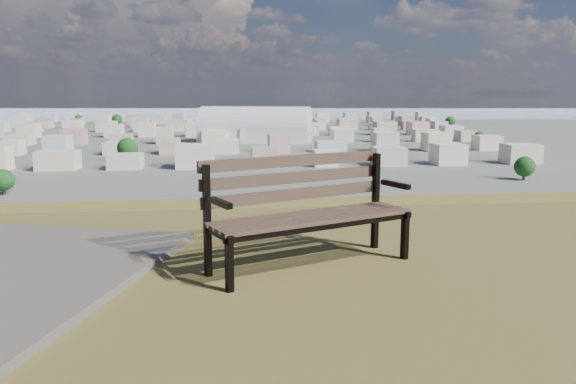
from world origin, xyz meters
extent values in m
cube|color=#49372A|center=(0.65, 1.31, 25.43)|extent=(1.66, 0.80, 0.03)
cube|color=#49372A|center=(0.60, 1.42, 25.43)|extent=(1.66, 0.80, 0.03)
cube|color=#49372A|center=(0.56, 1.53, 25.43)|extent=(1.66, 0.80, 0.03)
cube|color=#49372A|center=(0.51, 1.64, 25.43)|extent=(1.66, 0.80, 0.03)
cube|color=#49372A|center=(0.48, 1.71, 25.59)|extent=(1.64, 0.75, 0.10)
cube|color=#49372A|center=(0.47, 1.73, 25.74)|extent=(1.64, 0.75, 0.10)
cube|color=#49372A|center=(0.46, 1.76, 25.88)|extent=(1.64, 0.75, 0.10)
cube|color=black|center=(-0.12, 0.95, 25.22)|extent=(0.07, 0.07, 0.43)
cube|color=black|center=(-0.29, 1.34, 25.45)|extent=(0.07, 0.07, 0.91)
cube|color=black|center=(-0.20, 1.13, 25.41)|extent=(0.25, 0.47, 0.05)
cube|color=black|center=(-0.18, 1.09, 25.65)|extent=(0.19, 0.35, 0.04)
cube|color=black|center=(1.44, 1.64, 25.22)|extent=(0.07, 0.07, 0.43)
cube|color=black|center=(1.27, 2.03, 25.45)|extent=(0.07, 0.07, 0.91)
cube|color=black|center=(1.36, 1.82, 25.41)|extent=(0.25, 0.47, 0.05)
cube|color=black|center=(1.38, 1.78, 25.65)|extent=(0.19, 0.35, 0.04)
cube|color=black|center=(0.66, 1.31, 25.39)|extent=(1.64, 0.76, 0.04)
cube|color=black|center=(0.50, 1.65, 25.39)|extent=(1.64, 0.76, 0.04)
cube|color=silver|center=(13.80, 307.39, 3.35)|extent=(64.73, 40.00, 6.69)
cylinder|color=silver|center=(13.80, 307.39, 6.69)|extent=(64.73, 40.00, 25.43)
cube|color=beige|center=(-60.00, 200.00, 3.50)|extent=(11.00, 11.00, 7.00)
cube|color=#B6AB9C|center=(-36.00, 200.00, 3.50)|extent=(11.00, 11.00, 7.00)
cube|color=#B39C8E|center=(-12.00, 200.00, 3.50)|extent=(11.00, 11.00, 7.00)
cube|color=#B7B7BC|center=(12.00, 200.00, 3.50)|extent=(11.00, 11.00, 7.00)
cube|color=beige|center=(36.00, 200.00, 3.50)|extent=(11.00, 11.00, 7.00)
cube|color=tan|center=(60.00, 200.00, 3.50)|extent=(11.00, 11.00, 7.00)
cube|color=beige|center=(84.00, 200.00, 3.50)|extent=(11.00, 11.00, 7.00)
cube|color=#BDB6AC|center=(108.00, 200.00, 3.50)|extent=(11.00, 11.00, 7.00)
cube|color=#B6AB9C|center=(-96.00, 250.00, 3.50)|extent=(11.00, 11.00, 7.00)
cube|color=#B39C8E|center=(-72.00, 250.00, 3.50)|extent=(11.00, 11.00, 7.00)
cube|color=#B7B7BC|center=(-48.00, 250.00, 3.50)|extent=(11.00, 11.00, 7.00)
cube|color=beige|center=(-24.00, 250.00, 3.50)|extent=(11.00, 11.00, 7.00)
cube|color=tan|center=(0.00, 250.00, 3.50)|extent=(11.00, 11.00, 7.00)
cube|color=beige|center=(24.00, 250.00, 3.50)|extent=(11.00, 11.00, 7.00)
cube|color=#BDB6AC|center=(48.00, 250.00, 3.50)|extent=(11.00, 11.00, 7.00)
cube|color=beige|center=(72.00, 250.00, 3.50)|extent=(11.00, 11.00, 7.00)
cube|color=#B6AB9C|center=(96.00, 250.00, 3.50)|extent=(11.00, 11.00, 7.00)
cube|color=#B39C8E|center=(120.00, 250.00, 3.50)|extent=(11.00, 11.00, 7.00)
cube|color=beige|center=(-108.00, 300.00, 3.50)|extent=(11.00, 11.00, 7.00)
cube|color=tan|center=(-84.00, 300.00, 3.50)|extent=(11.00, 11.00, 7.00)
cube|color=beige|center=(-60.00, 300.00, 3.50)|extent=(11.00, 11.00, 7.00)
cube|color=#BDB6AC|center=(-36.00, 300.00, 3.50)|extent=(11.00, 11.00, 7.00)
cube|color=beige|center=(-12.00, 300.00, 3.50)|extent=(11.00, 11.00, 7.00)
cube|color=#B6AB9C|center=(12.00, 300.00, 3.50)|extent=(11.00, 11.00, 7.00)
cube|color=#B39C8E|center=(36.00, 300.00, 3.50)|extent=(11.00, 11.00, 7.00)
cube|color=#B7B7BC|center=(60.00, 300.00, 3.50)|extent=(11.00, 11.00, 7.00)
cube|color=beige|center=(84.00, 300.00, 3.50)|extent=(11.00, 11.00, 7.00)
cube|color=tan|center=(108.00, 300.00, 3.50)|extent=(11.00, 11.00, 7.00)
cube|color=beige|center=(132.00, 300.00, 3.50)|extent=(11.00, 11.00, 7.00)
cube|color=beige|center=(-120.00, 350.00, 3.50)|extent=(11.00, 11.00, 7.00)
cube|color=#B6AB9C|center=(-96.00, 350.00, 3.50)|extent=(11.00, 11.00, 7.00)
cube|color=#B39C8E|center=(-72.00, 350.00, 3.50)|extent=(11.00, 11.00, 7.00)
cube|color=#B7B7BC|center=(-48.00, 350.00, 3.50)|extent=(11.00, 11.00, 7.00)
cube|color=beige|center=(-24.00, 350.00, 3.50)|extent=(11.00, 11.00, 7.00)
cube|color=tan|center=(0.00, 350.00, 3.50)|extent=(11.00, 11.00, 7.00)
cube|color=beige|center=(24.00, 350.00, 3.50)|extent=(11.00, 11.00, 7.00)
cube|color=#BDB6AC|center=(48.00, 350.00, 3.50)|extent=(11.00, 11.00, 7.00)
cube|color=beige|center=(72.00, 350.00, 3.50)|extent=(11.00, 11.00, 7.00)
cube|color=#B6AB9C|center=(96.00, 350.00, 3.50)|extent=(11.00, 11.00, 7.00)
cube|color=#B39C8E|center=(120.00, 350.00, 3.50)|extent=(11.00, 11.00, 7.00)
cube|color=#B7B7BC|center=(144.00, 350.00, 3.50)|extent=(11.00, 11.00, 7.00)
cube|color=beige|center=(-156.00, 400.00, 3.50)|extent=(11.00, 11.00, 7.00)
cube|color=tan|center=(-132.00, 400.00, 3.50)|extent=(11.00, 11.00, 7.00)
cube|color=beige|center=(-108.00, 400.00, 3.50)|extent=(11.00, 11.00, 7.00)
cube|color=#BDB6AC|center=(-84.00, 400.00, 3.50)|extent=(11.00, 11.00, 7.00)
cube|color=beige|center=(-60.00, 400.00, 3.50)|extent=(11.00, 11.00, 7.00)
cube|color=#B6AB9C|center=(-36.00, 400.00, 3.50)|extent=(11.00, 11.00, 7.00)
cube|color=#B39C8E|center=(-12.00, 400.00, 3.50)|extent=(11.00, 11.00, 7.00)
cube|color=#B7B7BC|center=(12.00, 400.00, 3.50)|extent=(11.00, 11.00, 7.00)
cube|color=beige|center=(36.00, 400.00, 3.50)|extent=(11.00, 11.00, 7.00)
cube|color=tan|center=(60.00, 400.00, 3.50)|extent=(11.00, 11.00, 7.00)
cube|color=beige|center=(84.00, 400.00, 3.50)|extent=(11.00, 11.00, 7.00)
cube|color=#BDB6AC|center=(108.00, 400.00, 3.50)|extent=(11.00, 11.00, 7.00)
cube|color=beige|center=(132.00, 400.00, 3.50)|extent=(11.00, 11.00, 7.00)
cube|color=#B6AB9C|center=(156.00, 400.00, 3.50)|extent=(11.00, 11.00, 7.00)
cube|color=#B39C8E|center=(-168.00, 450.00, 3.50)|extent=(11.00, 11.00, 7.00)
cube|color=#B7B7BC|center=(-144.00, 450.00, 3.50)|extent=(11.00, 11.00, 7.00)
cube|color=beige|center=(-120.00, 450.00, 3.50)|extent=(11.00, 11.00, 7.00)
cube|color=tan|center=(-96.00, 450.00, 3.50)|extent=(11.00, 11.00, 7.00)
cube|color=beige|center=(-72.00, 450.00, 3.50)|extent=(11.00, 11.00, 7.00)
cube|color=#BDB6AC|center=(-48.00, 450.00, 3.50)|extent=(11.00, 11.00, 7.00)
cube|color=beige|center=(-24.00, 450.00, 3.50)|extent=(11.00, 11.00, 7.00)
cube|color=#B6AB9C|center=(0.00, 450.00, 3.50)|extent=(11.00, 11.00, 7.00)
cube|color=#B39C8E|center=(24.00, 450.00, 3.50)|extent=(11.00, 11.00, 7.00)
cube|color=#B7B7BC|center=(48.00, 450.00, 3.50)|extent=(11.00, 11.00, 7.00)
cube|color=beige|center=(72.00, 450.00, 3.50)|extent=(11.00, 11.00, 7.00)
cube|color=tan|center=(96.00, 450.00, 3.50)|extent=(11.00, 11.00, 7.00)
cube|color=beige|center=(120.00, 450.00, 3.50)|extent=(11.00, 11.00, 7.00)
cube|color=#BDB6AC|center=(144.00, 450.00, 3.50)|extent=(11.00, 11.00, 7.00)
cube|color=beige|center=(168.00, 450.00, 3.50)|extent=(11.00, 11.00, 7.00)
cube|color=#B6AB9C|center=(-180.00, 500.00, 3.50)|extent=(11.00, 11.00, 7.00)
cube|color=#B39C8E|center=(-156.00, 500.00, 3.50)|extent=(11.00, 11.00, 7.00)
cube|color=#B7B7BC|center=(-132.00, 500.00, 3.50)|extent=(11.00, 11.00, 7.00)
cube|color=beige|center=(-108.00, 500.00, 3.50)|extent=(11.00, 11.00, 7.00)
cube|color=tan|center=(-84.00, 500.00, 3.50)|extent=(11.00, 11.00, 7.00)
cube|color=beige|center=(-60.00, 500.00, 3.50)|extent=(11.00, 11.00, 7.00)
cube|color=#BDB6AC|center=(-36.00, 500.00, 3.50)|extent=(11.00, 11.00, 7.00)
cube|color=beige|center=(-12.00, 500.00, 3.50)|extent=(11.00, 11.00, 7.00)
cube|color=#B6AB9C|center=(12.00, 500.00, 3.50)|extent=(11.00, 11.00, 7.00)
cube|color=#B39C8E|center=(36.00, 500.00, 3.50)|extent=(11.00, 11.00, 7.00)
cube|color=#B7B7BC|center=(60.00, 500.00, 3.50)|extent=(11.00, 11.00, 7.00)
cube|color=beige|center=(84.00, 500.00, 3.50)|extent=(11.00, 11.00, 7.00)
cube|color=tan|center=(108.00, 500.00, 3.50)|extent=(11.00, 11.00, 7.00)
cube|color=beige|center=(132.00, 500.00, 3.50)|extent=(11.00, 11.00, 7.00)
cube|color=#BDB6AC|center=(156.00, 500.00, 3.50)|extent=(11.00, 11.00, 7.00)
cube|color=beige|center=(180.00, 500.00, 3.50)|extent=(11.00, 11.00, 7.00)
cube|color=#B6AB9C|center=(-192.00, 550.00, 3.50)|extent=(11.00, 11.00, 7.00)
cube|color=#B39C8E|center=(-168.00, 550.00, 3.50)|extent=(11.00, 11.00, 7.00)
cube|color=#B7B7BC|center=(-144.00, 550.00, 3.50)|extent=(11.00, 11.00, 7.00)
cube|color=beige|center=(-120.00, 550.00, 3.50)|extent=(11.00, 11.00, 7.00)
cube|color=tan|center=(-96.00, 550.00, 3.50)|extent=(11.00, 11.00, 7.00)
cube|color=beige|center=(-72.00, 550.00, 3.50)|extent=(11.00, 11.00, 7.00)
cube|color=#BDB6AC|center=(-48.00, 550.00, 3.50)|extent=(11.00, 11.00, 7.00)
cube|color=beige|center=(-24.00, 550.00, 3.50)|extent=(11.00, 11.00, 7.00)
cube|color=#B6AB9C|center=(0.00, 550.00, 3.50)|extent=(11.00, 11.00, 7.00)
cube|color=#B39C8E|center=(24.00, 550.00, 3.50)|extent=(11.00, 11.00, 7.00)
cube|color=#B7B7BC|center=(48.00, 550.00, 3.50)|extent=(11.00, 11.00, 7.00)
cube|color=beige|center=(72.00, 550.00, 3.50)|extent=(11.00, 11.00, 7.00)
cube|color=tan|center=(96.00, 550.00, 3.50)|extent=(11.00, 11.00, 7.00)
cube|color=beige|center=(120.00, 550.00, 3.50)|extent=(11.00, 11.00, 7.00)
cube|color=#BDB6AC|center=(144.00, 550.00, 3.50)|extent=(11.00, 11.00, 7.00)
cube|color=beige|center=(168.00, 550.00, 3.50)|extent=(11.00, 11.00, 7.00)
cube|color=#B6AB9C|center=(192.00, 550.00, 3.50)|extent=(11.00, 11.00, 7.00)
cylinder|color=#35271A|center=(90.00, 160.00, 1.05)|extent=(0.80, 0.80, 2.10)
sphere|color=black|center=(90.00, 160.00, 4.20)|extent=(6.30, 6.30, 6.30)
cylinder|color=#35271A|center=(-40.00, 220.00, 1.35)|extent=(0.80, 0.80, 2.70)
sphere|color=black|center=(-40.00, 220.00, 5.40)|extent=(8.10, 8.10, 8.10)
cylinder|color=#35271A|center=(130.00, 280.00, 0.97)|extent=(0.80, 0.80, 1.95)
sphere|color=black|center=(130.00, 280.00, 3.90)|extent=(5.85, 5.85, 5.85)
cylinder|color=#35271A|center=(60.00, 400.00, 1.12)|extent=(0.80, 0.80, 2.25)
sphere|color=black|center=(60.00, 400.00, 4.50)|extent=(6.75, 6.75, 6.75)
cylinder|color=#35271A|center=(-90.00, 460.00, 1.43)|extent=(0.80, 0.80, 2.85)
sphere|color=black|center=(-90.00, 460.00, 5.70)|extent=(8.55, 8.55, 8.55)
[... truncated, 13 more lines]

